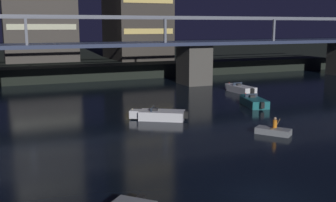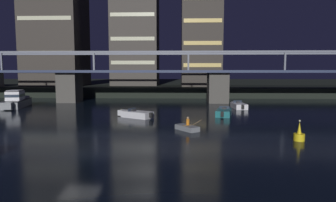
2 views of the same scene
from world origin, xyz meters
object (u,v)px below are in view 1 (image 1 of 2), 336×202
(speedboat_mid_center, at_px, (240,89))
(river_bridge, at_px, (96,57))
(speedboat_near_center, at_px, (159,115))
(dinghy_with_paddler, at_px, (273,131))
(speedboat_mid_right, at_px, (253,102))

(speedboat_mid_center, bearing_deg, river_bridge, 151.76)
(speedboat_near_center, distance_m, speedboat_mid_center, 17.91)
(river_bridge, bearing_deg, speedboat_mid_center, -28.24)
(speedboat_mid_center, bearing_deg, speedboat_near_center, -145.79)
(speedboat_near_center, xyz_separation_m, speedboat_mid_center, (14.81, 10.07, 0.00))
(dinghy_with_paddler, bearing_deg, speedboat_near_center, 127.88)
(speedboat_mid_center, relative_size, speedboat_mid_right, 1.00)
(speedboat_near_center, height_order, speedboat_mid_center, same)
(river_bridge, distance_m, speedboat_mid_center, 18.69)
(speedboat_near_center, xyz_separation_m, speedboat_mid_right, (11.33, 2.16, 0.00))
(river_bridge, xyz_separation_m, dinghy_with_paddler, (7.51, -26.70, -3.97))
(dinghy_with_paddler, bearing_deg, river_bridge, 105.71)
(speedboat_near_center, xyz_separation_m, dinghy_with_paddler, (6.21, -7.98, -0.14))
(speedboat_mid_center, distance_m, dinghy_with_paddler, 20.00)
(speedboat_mid_right, distance_m, dinghy_with_paddler, 11.36)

